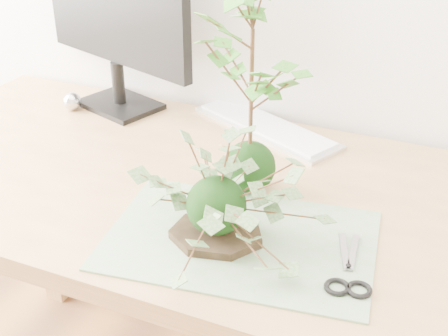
{
  "coord_description": "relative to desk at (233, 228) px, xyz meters",
  "views": [
    {
      "loc": [
        0.38,
        0.27,
        1.36
      ],
      "look_at": [
        0.0,
        1.14,
        0.84
      ],
      "focal_mm": 50.0,
      "sensor_mm": 36.0,
      "label": 1
    }
  ],
  "objects": [
    {
      "name": "maple_kokedama",
      "position": [
        0.03,
        0.02,
        0.38
      ],
      "size": [
        0.27,
        0.27,
        0.42
      ],
      "rotation": [
        0.0,
        0.0,
        -0.25
      ],
      "color": "black",
      "rests_on": "desk"
    },
    {
      "name": "stone_dish",
      "position": [
        0.04,
        -0.16,
        0.1
      ],
      "size": [
        0.2,
        0.2,
        0.01
      ],
      "primitive_type": "cylinder",
      "rotation": [
        0.0,
        0.0,
        0.23
      ],
      "color": "black",
      "rests_on": "cutting_mat"
    },
    {
      "name": "desk",
      "position": [
        0.0,
        0.0,
        0.0
      ],
      "size": [
        1.6,
        0.7,
        0.74
      ],
      "color": "tan",
      "rests_on": "ground_plane"
    },
    {
      "name": "ivy_kokedama",
      "position": [
        0.04,
        -0.16,
        0.21
      ],
      "size": [
        0.36,
        0.36,
        0.2
      ],
      "rotation": [
        0.0,
        0.0,
        0.33
      ],
      "color": "black",
      "rests_on": "stone_dish"
    },
    {
      "name": "scissors",
      "position": [
        0.27,
        -0.19,
        0.1
      ],
      "size": [
        0.08,
        0.17,
        0.01
      ],
      "rotation": [
        0.0,
        0.0,
        0.23
      ],
      "color": "gray",
      "rests_on": "cutting_mat"
    },
    {
      "name": "monitor",
      "position": [
        -0.42,
        0.27,
        0.33
      ],
      "size": [
        0.46,
        0.19,
        0.42
      ],
      "rotation": [
        0.0,
        0.0,
        -0.32
      ],
      "color": "black",
      "rests_on": "desk"
    },
    {
      "name": "cutting_mat",
      "position": [
        0.08,
        -0.15,
        0.09
      ],
      "size": [
        0.49,
        0.36,
        0.0
      ],
      "primitive_type": "cube",
      "rotation": [
        0.0,
        0.0,
        0.14
      ],
      "color": "gray",
      "rests_on": "desk"
    },
    {
      "name": "keyboard",
      "position": [
        -0.04,
        0.29,
        0.09
      ],
      "size": [
        0.4,
        0.27,
        0.01
      ],
      "rotation": [
        0.0,
        0.0,
        -0.43
      ],
      "color": "silver",
      "rests_on": "desk"
    },
    {
      "name": "foil_ball",
      "position": [
        -0.52,
        0.2,
        0.11
      ],
      "size": [
        0.05,
        0.05,
        0.05
      ],
      "primitive_type": "sphere",
      "color": "silver",
      "rests_on": "desk"
    }
  ]
}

